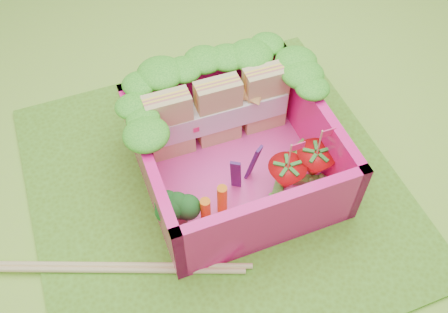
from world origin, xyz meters
name	(u,v)px	position (x,y,z in m)	size (l,w,h in m)	color
ground	(216,189)	(0.00, 0.00, 0.00)	(14.00, 14.00, 0.00)	#96D63C
placemat	(216,188)	(0.00, 0.00, 0.01)	(2.60, 2.60, 0.03)	#589120
bento_floor	(235,172)	(0.17, 0.06, 0.06)	(1.30, 1.30, 0.05)	#E53A97
bento_box	(235,151)	(0.17, 0.06, 0.31)	(1.30, 1.30, 0.55)	#FA157D
lettuce_ruffle	(212,75)	(0.17, 0.51, 0.64)	(1.43, 0.77, 0.11)	#1B7B16
sandwich_stack	(219,112)	(0.18, 0.40, 0.36)	(1.07, 0.19, 0.57)	tan
broccoli	(177,207)	(-0.35, -0.20, 0.26)	(0.31, 0.31, 0.26)	#649749
carrot_sticks	(214,206)	(-0.11, -0.26, 0.22)	(0.21, 0.13, 0.28)	orange
purple_wedges	(245,168)	(0.18, -0.08, 0.27)	(0.22, 0.11, 0.38)	#37164F
strawberry_left	(286,178)	(0.44, -0.22, 0.22)	(0.27, 0.27, 0.51)	red
strawberry_right	(314,165)	(0.67, -0.20, 0.22)	(0.28, 0.28, 0.52)	red
snap_peas	(297,175)	(0.56, -0.16, 0.11)	(0.60, 0.57, 0.05)	green
chopsticks	(75,267)	(-1.08, -0.27, 0.05)	(2.18, 0.89, 0.04)	#D3B674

